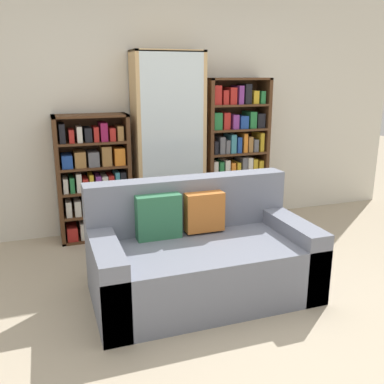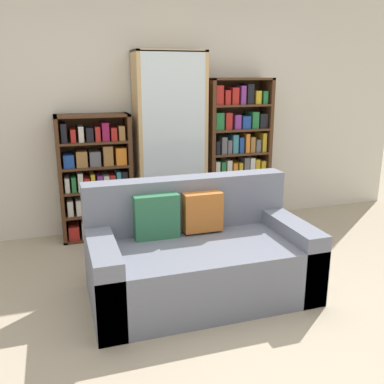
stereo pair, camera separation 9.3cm
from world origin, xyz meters
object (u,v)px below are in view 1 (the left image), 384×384
at_px(wine_bottle, 232,228).
at_px(bookshelf_right, 235,154).
at_px(bookshelf_left, 94,180).
at_px(display_cabinet, 168,145).
at_px(couch, 200,257).

bearing_deg(wine_bottle, bookshelf_right, 64.17).
height_order(bookshelf_left, bookshelf_right, bookshelf_right).
distance_m(display_cabinet, wine_bottle, 1.14).
bearing_deg(bookshelf_right, display_cabinet, -178.86).
bearing_deg(couch, bookshelf_right, 56.94).
height_order(couch, bookshelf_left, bookshelf_left).
height_order(couch, display_cabinet, display_cabinet).
height_order(display_cabinet, bookshelf_right, display_cabinet).
distance_m(couch, display_cabinet, 1.67).
bearing_deg(bookshelf_right, couch, -123.06).
bearing_deg(display_cabinet, wine_bottle, -50.53).
relative_size(couch, display_cabinet, 0.88).
distance_m(bookshelf_left, wine_bottle, 1.55).
xyz_separation_m(bookshelf_left, bookshelf_right, (1.63, -0.00, 0.18)).
bearing_deg(bookshelf_left, wine_bottle, -25.50).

